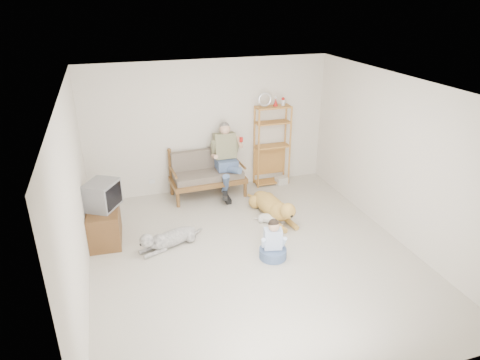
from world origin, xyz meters
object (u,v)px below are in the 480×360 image
object	(u,v)px
golden_retriever	(274,207)
etagere	(272,145)
tv_stand	(104,224)
loveseat	(207,173)

from	to	relation	value
golden_retriever	etagere	bearing A→B (deg)	62.50
tv_stand	golden_retriever	size ratio (longest dim) A/B	0.57
loveseat	tv_stand	bearing A→B (deg)	-151.31
etagere	golden_retriever	distance (m)	1.69
loveseat	etagere	world-z (taller)	etagere
loveseat	tv_stand	distance (m)	2.42
loveseat	golden_retriever	bearing A→B (deg)	-56.78
loveseat	etagere	bearing A→B (deg)	2.53
etagere	golden_retriever	size ratio (longest dim) A/B	1.25
loveseat	golden_retriever	size ratio (longest dim) A/B	0.94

